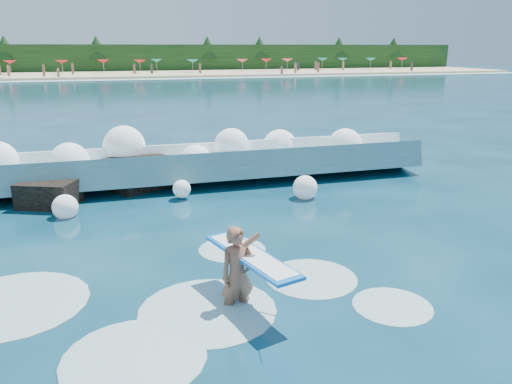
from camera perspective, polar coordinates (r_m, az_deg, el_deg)
ground at (r=10.43m, az=-4.81°, el=-9.99°), size 200.00×200.00×0.00m
beach at (r=87.31m, az=-15.86°, el=12.79°), size 140.00×20.00×0.40m
wet_band at (r=76.34m, az=-15.64°, el=12.27°), size 140.00×5.00×0.08m
treeline at (r=97.22m, az=-16.12°, el=14.43°), size 140.00×4.00×5.00m
breaking_wave at (r=17.66m, az=-11.37°, el=2.76°), size 19.19×2.94×1.65m
rock_cluster at (r=17.01m, az=-23.60°, el=0.55°), size 8.02×3.17×1.25m
surfer_with_board at (r=9.21m, az=-1.76°, el=-8.98°), size 1.27×3.00×1.85m
wave_spray at (r=17.43m, az=-11.05°, el=4.05°), size 15.47×4.68×2.09m
surf_foam at (r=9.63m, az=-11.34°, el=-12.66°), size 8.86×5.66×0.14m
beach_umbrellas at (r=89.26m, az=-16.10°, el=14.16°), size 112.54×6.99×0.50m
beachgoers at (r=86.13m, az=-24.87°, el=12.51°), size 99.21×12.95×1.91m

